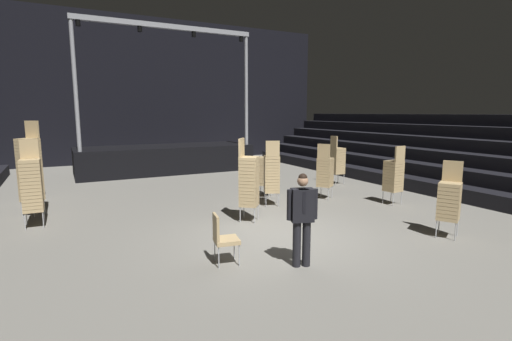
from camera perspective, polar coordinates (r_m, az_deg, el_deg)
The scene contains 16 objects.
ground_plane at distance 8.81m, azimuth 3.96°, elevation -9.99°, with size 22.00×30.00×0.10m, color gray.
arena_end_wall at distance 22.57m, azimuth -16.56°, elevation 11.50°, with size 22.00×0.30×8.00m, color black.
bleacher_bank_right at distance 15.49m, azimuth 30.73°, elevation 2.23°, with size 4.50×24.00×2.70m.
stage_riser at distance 18.31m, azimuth -13.45°, elevation 2.04°, with size 7.91×2.73×6.48m.
man_with_tie at distance 6.85m, azimuth 6.98°, elevation -6.61°, with size 0.57×0.34×1.72m.
chair_stack_front_left at distance 12.18m, azimuth 20.05°, elevation -0.65°, with size 0.47×0.47×1.79m.
chair_stack_front_right at distance 11.82m, azimuth -30.95°, elevation 0.22°, with size 0.62×0.62×2.56m.
chair_stack_mid_left at distance 12.44m, azimuth 1.37°, elevation 0.07°, with size 0.62×0.62×1.79m.
chair_stack_mid_right at distance 10.59m, azimuth -30.76°, elevation -1.78°, with size 0.45×0.45×2.14m.
chair_stack_mid_centre at distance 9.62m, azimuth -1.09°, elevation -1.49°, with size 0.62×0.62×2.14m.
chair_stack_rear_left at distance 12.38m, azimuth 10.38°, elevation -0.11°, with size 0.61×0.61×1.79m.
chair_stack_rear_right at distance 9.45m, azimuth 27.14°, elevation -3.94°, with size 0.60×0.60×1.71m.
chair_stack_rear_centre at distance 13.85m, azimuth -30.85°, elevation 0.24°, with size 0.60×0.60×2.05m.
chair_stack_aisle_left at distance 15.07m, azimuth 12.17°, elevation 1.56°, with size 0.47×0.47×1.88m.
chair_stack_aisle_right at distance 11.29m, azimuth 2.39°, elevation -0.40°, with size 0.58×0.58×1.96m.
loose_chair_near_man at distance 7.06m, azimuth -5.04°, elevation -9.81°, with size 0.51×0.51×0.95m.
Camera 1 is at (-4.36, -7.11, 2.78)m, focal length 26.51 mm.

